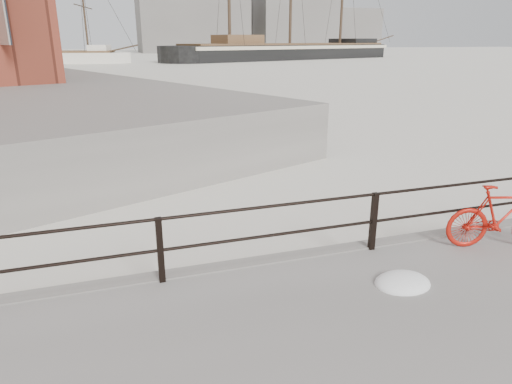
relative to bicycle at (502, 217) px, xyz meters
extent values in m
imported|color=#B2150B|center=(0.00, 0.00, 0.00)|extent=(1.83, 0.79, 1.11)
ellipsoid|color=white|center=(-2.29, -0.58, -0.40)|extent=(0.84, 0.66, 0.30)
cube|color=gray|center=(21.41, 140.74, 8.10)|extent=(32.00, 18.00, 18.00)
cube|color=gray|center=(56.41, 145.74, 11.10)|extent=(26.00, 20.00, 24.00)
cube|color=gray|center=(79.41, 150.74, 6.10)|extent=(20.00, 16.00, 14.00)
camera|label=1|loc=(-6.13, -5.47, 2.82)|focal=32.00mm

